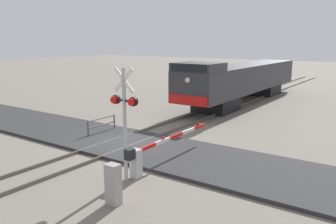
{
  "coord_description": "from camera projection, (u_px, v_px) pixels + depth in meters",
  "views": [
    {
      "loc": [
        11.68,
        -12.79,
        5.24
      ],
      "look_at": [
        0.97,
        2.64,
        1.35
      ],
      "focal_mm": 37.24,
      "sensor_mm": 36.0,
      "label": 1
    }
  ],
  "objects": [
    {
      "name": "utility_cabinet",
      "position": [
        113.0,
        184.0,
        11.21
      ],
      "size": [
        0.46,
        0.36,
        1.36
      ],
      "primitive_type": "cube",
      "color": "#999993",
      "rests_on": "ground_plane"
    },
    {
      "name": "rail_track_right",
      "position": [
        134.0,
        145.0,
        17.46
      ],
      "size": [
        0.08,
        80.0,
        0.15
      ],
      "primitive_type": "cube",
      "color": "#59544C",
      "rests_on": "ground_plane"
    },
    {
      "name": "locomotive",
      "position": [
        242.0,
        79.0,
        29.67
      ],
      "size": [
        3.09,
        18.45,
        3.76
      ],
      "color": "black",
      "rests_on": "ground_plane"
    },
    {
      "name": "road_surface",
      "position": [
        123.0,
        143.0,
        17.86
      ],
      "size": [
        36.0,
        4.57,
        0.15
      ],
      "primitive_type": "cube",
      "color": "#2D2D30",
      "rests_on": "ground_plane"
    },
    {
      "name": "ground_plane",
      "position": [
        123.0,
        144.0,
        17.87
      ],
      "size": [
        160.0,
        160.0,
        0.0
      ],
      "primitive_type": "plane",
      "color": "slate"
    },
    {
      "name": "rail_track_left",
      "position": [
        113.0,
        140.0,
        18.26
      ],
      "size": [
        0.08,
        80.0,
        0.15
      ],
      "primitive_type": "cube",
      "color": "#59544C",
      "rests_on": "ground_plane"
    },
    {
      "name": "crossing_gate",
      "position": [
        148.0,
        153.0,
        14.01
      ],
      "size": [
        0.36,
        5.91,
        1.25
      ],
      "color": "silver",
      "rests_on": "ground_plane"
    },
    {
      "name": "guard_railing",
      "position": [
        102.0,
        124.0,
        19.67
      ],
      "size": [
        0.08,
        2.13,
        0.95
      ],
      "color": "#4C4742",
      "rests_on": "ground_plane"
    },
    {
      "name": "crossing_signal",
      "position": [
        124.0,
        111.0,
        12.76
      ],
      "size": [
        1.18,
        0.33,
        4.3
      ],
      "color": "#ADADB2",
      "rests_on": "ground_plane"
    }
  ]
}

